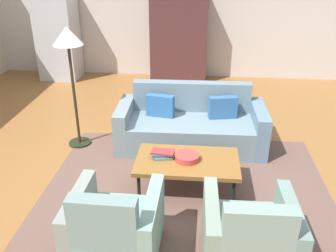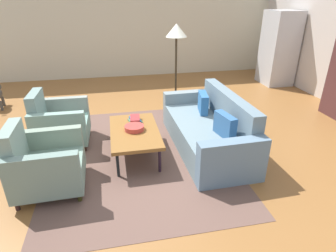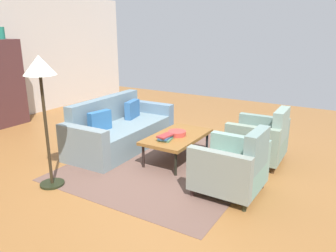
{
  "view_description": "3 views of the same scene",
  "coord_description": "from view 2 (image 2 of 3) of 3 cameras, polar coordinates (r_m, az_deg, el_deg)",
  "views": [
    {
      "loc": [
        0.41,
        -3.84,
        2.6
      ],
      "look_at": [
        0.04,
        0.08,
        0.7
      ],
      "focal_mm": 38.93,
      "sensor_mm": 36.0,
      "label": 1
    },
    {
      "loc": [
        4.0,
        -0.46,
        2.23
      ],
      "look_at": [
        0.49,
        0.26,
        0.53
      ],
      "focal_mm": 30.0,
      "sensor_mm": 36.0,
      "label": 2
    },
    {
      "loc": [
        -4.0,
        -2.63,
        2.04
      ],
      "look_at": [
        0.34,
        -0.01,
        0.52
      ],
      "focal_mm": 35.3,
      "sensor_mm": 36.0,
      "label": 3
    }
  ],
  "objects": [
    {
      "name": "fruit_bowl",
      "position": [
        4.13,
        -6.87,
        -0.37
      ],
      "size": [
        0.29,
        0.29,
        0.07
      ],
      "primitive_type": "cylinder",
      "color": "#B93B35",
      "rests_on": "coffee_table"
    },
    {
      "name": "armchair_right",
      "position": [
        3.75,
        -24.05,
        -7.25
      ],
      "size": [
        0.82,
        0.82,
        0.88
      ],
      "rotation": [
        0.0,
        0.0,
        0.03
      ],
      "color": "#311F1F",
      "rests_on": "ground"
    },
    {
      "name": "area_rug",
      "position": [
        4.34,
        -5.9,
        -5.59
      ],
      "size": [
        3.4,
        2.6,
        0.01
      ],
      "primitive_type": "cube",
      "color": "brown",
      "rests_on": "ground"
    },
    {
      "name": "armchair_left",
      "position": [
        4.79,
        -21.48,
        0.39
      ],
      "size": [
        0.81,
        0.81,
        0.88
      ],
      "rotation": [
        0.0,
        0.0,
        -0.02
      ],
      "color": "#352322",
      "rests_on": "ground"
    },
    {
      "name": "couch",
      "position": [
        4.43,
        8.69,
        -0.87
      ],
      "size": [
        2.12,
        0.95,
        0.86
      ],
      "rotation": [
        0.0,
        0.0,
        3.17
      ],
      "color": "slate",
      "rests_on": "ground"
    },
    {
      "name": "book_stack",
      "position": [
        4.39,
        -6.71,
        1.34
      ],
      "size": [
        0.28,
        0.22,
        0.08
      ],
      "color": "#4E7455",
      "rests_on": "coffee_table"
    },
    {
      "name": "refrigerator",
      "position": [
        8.1,
        21.58,
        14.45
      ],
      "size": [
        0.8,
        0.73,
        1.85
      ],
      "color": "#B7BABF",
      "rests_on": "ground"
    },
    {
      "name": "ground_plane",
      "position": [
        4.6,
        -4.4,
        -3.63
      ],
      "size": [
        10.34,
        10.34,
        0.0
      ],
      "primitive_type": "plane",
      "color": "brown"
    },
    {
      "name": "wall_left",
      "position": [
        8.35,
        -8.84,
        19.44
      ],
      "size": [
        0.12,
        8.61,
        2.8
      ],
      "primitive_type": "cube",
      "color": "beige",
      "rests_on": "ground"
    },
    {
      "name": "floor_lamp",
      "position": [
        5.55,
        1.7,
        17.28
      ],
      "size": [
        0.4,
        0.4,
        1.72
      ],
      "color": "black",
      "rests_on": "ground"
    },
    {
      "name": "coffee_table",
      "position": [
        4.16,
        -6.81,
        -1.27
      ],
      "size": [
        1.2,
        0.7,
        0.41
      ],
      "color": "black",
      "rests_on": "ground"
    }
  ]
}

